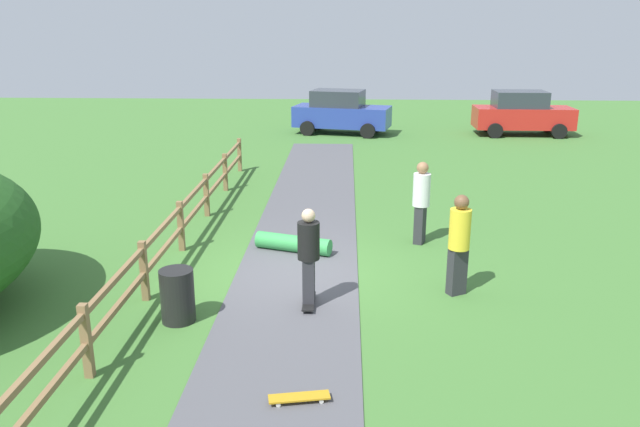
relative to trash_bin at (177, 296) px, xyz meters
The scene contains 11 objects.
ground_plane 2.80m from the trash_bin, 49.30° to the left, with size 60.00×60.00×0.00m, color #427533.
asphalt_path 2.79m from the trash_bin, 49.30° to the left, with size 2.40×28.00×0.02m, color #515156.
wooden_fence 2.25m from the trash_bin, 110.92° to the left, with size 0.12×18.12×1.10m.
trash_bin is the anchor object (origin of this frame).
skater_riding 2.29m from the trash_bin, 17.28° to the left, with size 0.38×0.80×1.75m.
skater_fallen 3.80m from the trash_bin, 64.23° to the left, with size 1.70×1.47×0.36m.
skateboard_loose 3.18m from the trash_bin, 46.55° to the right, with size 0.82×0.35×0.08m.
bystander_white 6.03m from the trash_bin, 42.76° to the left, with size 0.50×0.50×1.86m.
bystander_yellow 4.98m from the trash_bin, 15.23° to the left, with size 0.51×0.51×1.87m.
parked_car_blue 18.91m from the trash_bin, 82.42° to the left, with size 4.47×2.69×1.92m.
parked_car_red 21.45m from the trash_bin, 60.85° to the left, with size 4.22×2.04×1.92m.
Camera 1 is at (0.94, -11.51, 4.73)m, focal length 35.47 mm.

